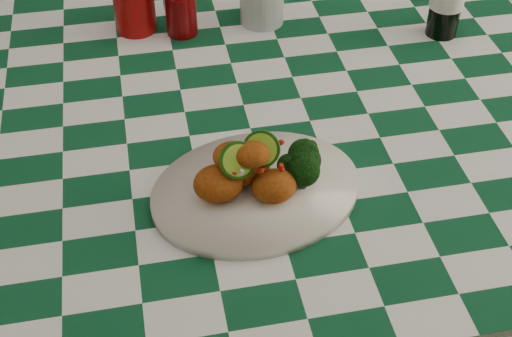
{
  "coord_description": "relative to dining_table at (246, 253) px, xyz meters",
  "views": [
    {
      "loc": [
        -0.17,
        -0.97,
        1.54
      ],
      "look_at": [
        -0.02,
        -0.22,
        0.84
      ],
      "focal_mm": 50.0,
      "sensor_mm": 36.0,
      "label": 1
    }
  ],
  "objects": [
    {
      "name": "plate",
      "position": [
        -0.02,
        -0.22,
        0.4
      ],
      "size": [
        0.36,
        0.3,
        0.02
      ],
      "primitive_type": null,
      "rotation": [
        0.0,
        0.0,
        0.17
      ],
      "color": "silver",
      "rests_on": "dining_table"
    },
    {
      "name": "broccoli_side",
      "position": [
        0.05,
        -0.21,
        0.44
      ],
      "size": [
        0.07,
        0.07,
        0.05
      ],
      "primitive_type": null,
      "color": "black",
      "rests_on": "plate"
    },
    {
      "name": "dining_table",
      "position": [
        0.0,
        0.0,
        0.0
      ],
      "size": [
        1.66,
        1.06,
        0.79
      ],
      "primitive_type": null,
      "color": "#0C4425",
      "rests_on": "ground"
    },
    {
      "name": "wooden_chair_left",
      "position": [
        -0.45,
        0.68,
        0.03
      ],
      "size": [
        0.49,
        0.51,
        0.85
      ],
      "primitive_type": null,
      "rotation": [
        0.0,
        0.0,
        0.31
      ],
      "color": "#472814",
      "rests_on": "ground"
    },
    {
      "name": "wooden_chair_right",
      "position": [
        0.42,
        0.7,
        0.11
      ],
      "size": [
        0.56,
        0.57,
        1.0
      ],
      "primitive_type": null,
      "rotation": [
        0.0,
        0.0,
        -0.24
      ],
      "color": "#472814",
      "rests_on": "ground"
    },
    {
      "name": "ketchup_bottle",
      "position": [
        -0.08,
        0.25,
        0.46
      ],
      "size": [
        0.07,
        0.07,
        0.13
      ],
      "primitive_type": null,
      "rotation": [
        0.0,
        0.0,
        -0.24
      ],
      "color": "#5A0406",
      "rests_on": "dining_table"
    },
    {
      "name": "fried_chicken_pile",
      "position": [
        -0.03,
        -0.22,
        0.46
      ],
      "size": [
        0.14,
        0.1,
        0.09
      ],
      "primitive_type": null,
      "color": "#A3460F",
      "rests_on": "plate"
    }
  ]
}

